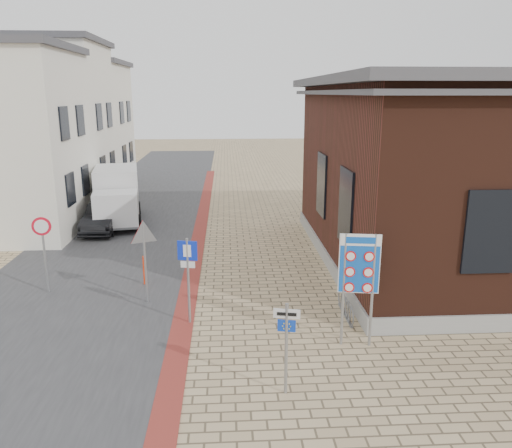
{
  "coord_description": "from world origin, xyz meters",
  "views": [
    {
      "loc": [
        -0.71,
        -10.87,
        6.23
      ],
      "look_at": [
        0.2,
        4.41,
        2.2
      ],
      "focal_mm": 35.0,
      "sensor_mm": 36.0,
      "label": 1
    }
  ],
  "objects_px": {
    "border_sign": "(359,266)",
    "parking_sign": "(188,266)",
    "sedan": "(104,217)",
    "essen_sign": "(286,336)",
    "box_truck": "(117,196)",
    "bollard": "(144,270)"
  },
  "relations": [
    {
      "from": "bollard",
      "to": "parking_sign",
      "type": "bearing_deg",
      "value": -60.46
    },
    {
      "from": "border_sign",
      "to": "bollard",
      "type": "bearing_deg",
      "value": 151.6
    },
    {
      "from": "sedan",
      "to": "box_truck",
      "type": "xyz_separation_m",
      "value": [
        0.34,
        1.39,
        0.71
      ]
    },
    {
      "from": "sedan",
      "to": "border_sign",
      "type": "relative_size",
      "value": 1.34
    },
    {
      "from": "sedan",
      "to": "essen_sign",
      "type": "distance_m",
      "value": 15.25
    },
    {
      "from": "essen_sign",
      "to": "bollard",
      "type": "bearing_deg",
      "value": 133.02
    },
    {
      "from": "border_sign",
      "to": "sedan",
      "type": "bearing_deg",
      "value": 136.16
    },
    {
      "from": "border_sign",
      "to": "parking_sign",
      "type": "bearing_deg",
      "value": 169.24
    },
    {
      "from": "border_sign",
      "to": "bollard",
      "type": "distance_m",
      "value": 7.67
    },
    {
      "from": "sedan",
      "to": "border_sign",
      "type": "xyz_separation_m",
      "value": [
        8.94,
        -11.57,
        1.47
      ]
    },
    {
      "from": "border_sign",
      "to": "essen_sign",
      "type": "height_order",
      "value": "border_sign"
    },
    {
      "from": "border_sign",
      "to": "parking_sign",
      "type": "height_order",
      "value": "border_sign"
    },
    {
      "from": "bollard",
      "to": "sedan",
      "type": "bearing_deg",
      "value": 112.57
    },
    {
      "from": "sedan",
      "to": "border_sign",
      "type": "height_order",
      "value": "border_sign"
    },
    {
      "from": "parking_sign",
      "to": "bollard",
      "type": "xyz_separation_m",
      "value": [
        -1.7,
        3.0,
        -1.18
      ]
    },
    {
      "from": "box_truck",
      "to": "parking_sign",
      "type": "bearing_deg",
      "value": -79.39
    },
    {
      "from": "essen_sign",
      "to": "parking_sign",
      "type": "bearing_deg",
      "value": 134.61
    },
    {
      "from": "box_truck",
      "to": "essen_sign",
      "type": "xyz_separation_m",
      "value": [
        6.58,
        -14.97,
        -0.03
      ]
    },
    {
      "from": "essen_sign",
      "to": "border_sign",
      "type": "bearing_deg",
      "value": 56.25
    },
    {
      "from": "sedan",
      "to": "parking_sign",
      "type": "height_order",
      "value": "parking_sign"
    },
    {
      "from": "border_sign",
      "to": "parking_sign",
      "type": "xyz_separation_m",
      "value": [
        -4.3,
        1.5,
        -0.44
      ]
    },
    {
      "from": "essen_sign",
      "to": "parking_sign",
      "type": "height_order",
      "value": "parking_sign"
    }
  ]
}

